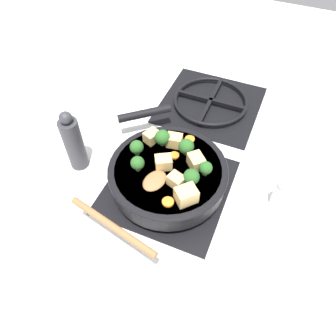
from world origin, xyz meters
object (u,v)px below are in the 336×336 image
salt_shaker (280,195)px  wooden_spoon (132,205)px  skillet_pan (168,173)px  pepper_mill (74,143)px

salt_shaker → wooden_spoon: bearing=-148.0°
wooden_spoon → skillet_pan: bearing=78.1°
pepper_mill → salt_shaker: pepper_mill is taller
pepper_mill → salt_shaker: size_ratio=2.17×
wooden_spoon → salt_shaker: size_ratio=2.63×
wooden_spoon → pepper_mill: pepper_mill is taller
skillet_pan → pepper_mill: (-0.26, -0.02, 0.03)m
salt_shaker → pepper_mill: bearing=-171.8°
pepper_mill → salt_shaker: 0.54m
wooden_spoon → salt_shaker: bearing=32.0°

